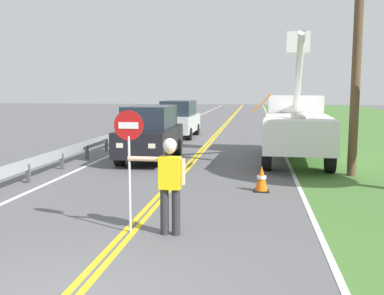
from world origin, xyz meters
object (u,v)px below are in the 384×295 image
at_px(utility_bucket_truck, 296,124).
at_px(oncoming_suv_second, 179,119).
at_px(stop_sign_paddle, 129,144).
at_px(oncoming_suv_nearest, 151,133).
at_px(flagger_worker, 169,180).
at_px(utility_pole_near, 358,37).
at_px(traffic_cone_lead, 262,179).

xyz_separation_m(utility_bucket_truck, oncoming_suv_second, (-5.93, 7.50, -0.34)).
relative_size(stop_sign_paddle, oncoming_suv_nearest, 0.50).
height_order(flagger_worker, stop_sign_paddle, stop_sign_paddle).
bearing_deg(utility_pole_near, oncoming_suv_second, 124.96).
bearing_deg(utility_bucket_truck, flagger_worker, -108.00).
xyz_separation_m(oncoming_suv_second, traffic_cone_lead, (4.56, -13.23, -0.72)).
height_order(flagger_worker, oncoming_suv_nearest, oncoming_suv_nearest).
distance_m(stop_sign_paddle, oncoming_suv_second, 17.22).
distance_m(flagger_worker, utility_bucket_truck, 10.10).
relative_size(utility_bucket_truck, traffic_cone_lead, 9.87).
bearing_deg(stop_sign_paddle, oncoming_suv_second, 96.83).
relative_size(flagger_worker, utility_bucket_truck, 0.26).
xyz_separation_m(oncoming_suv_nearest, oncoming_suv_second, (-0.37, 8.45, 0.00)).
bearing_deg(traffic_cone_lead, oncoming_suv_second, 109.03).
relative_size(oncoming_suv_nearest, traffic_cone_lead, 6.62).
xyz_separation_m(stop_sign_paddle, oncoming_suv_second, (-2.05, 17.08, -0.65)).
bearing_deg(oncoming_suv_second, stop_sign_paddle, -83.17).
xyz_separation_m(utility_pole_near, traffic_cone_lead, (-2.85, -2.62, -3.98)).
distance_m(flagger_worker, traffic_cone_lead, 4.30).
relative_size(utility_bucket_truck, utility_pole_near, 0.84).
bearing_deg(stop_sign_paddle, oncoming_suv_nearest, 100.97).
xyz_separation_m(utility_bucket_truck, utility_pole_near, (1.48, -3.11, 2.92)).
bearing_deg(flagger_worker, stop_sign_paddle, 178.88).
distance_m(oncoming_suv_second, traffic_cone_lead, 14.01).
bearing_deg(utility_pole_near, flagger_worker, -125.33).
bearing_deg(traffic_cone_lead, utility_bucket_truck, 76.55).
xyz_separation_m(oncoming_suv_nearest, traffic_cone_lead, (4.19, -4.78, -0.72)).
bearing_deg(flagger_worker, oncoming_suv_nearest, 105.77).
bearing_deg(oncoming_suv_second, traffic_cone_lead, -70.97).
height_order(stop_sign_paddle, traffic_cone_lead, stop_sign_paddle).
distance_m(flagger_worker, utility_pole_near, 8.60).
height_order(stop_sign_paddle, utility_pole_near, utility_pole_near).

